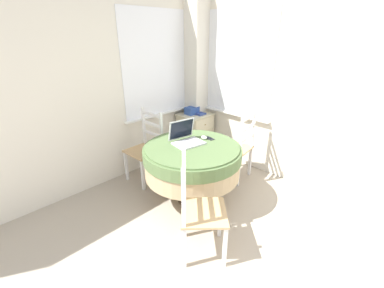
{
  "coord_description": "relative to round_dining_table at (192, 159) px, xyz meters",
  "views": [
    {
      "loc": [
        -0.76,
        0.07,
        1.89
      ],
      "look_at": [
        1.28,
        2.06,
        0.66
      ],
      "focal_mm": 24.0,
      "sensor_mm": 36.0,
      "label": 1
    }
  ],
  "objects": [
    {
      "name": "laptop",
      "position": [
        0.02,
        0.12,
        0.21
      ],
      "size": [
        0.38,
        0.35,
        0.26
      ],
      "color": "silver",
      "rests_on": "round_dining_table"
    },
    {
      "name": "corner_room_shell",
      "position": [
        0.29,
        0.06,
        0.72
      ],
      "size": [
        4.66,
        4.92,
        2.55
      ],
      "color": "silver",
      "rests_on": "ground_plane"
    },
    {
      "name": "round_dining_table",
      "position": [
        0.0,
        0.0,
        0.0
      ],
      "size": [
        1.12,
        1.12,
        0.72
      ],
      "color": "#4C3D2D",
      "rests_on": "ground_plane"
    },
    {
      "name": "cell_phone",
      "position": [
        0.3,
        0.0,
        0.16
      ],
      "size": [
        0.07,
        0.13,
        0.01
      ],
      "color": "#2D2D33",
      "rests_on": "round_dining_table"
    },
    {
      "name": "book_on_cabinet",
      "position": [
        1.02,
        0.84,
        0.15
      ],
      "size": [
        0.15,
        0.19,
        0.02
      ],
      "color": "#33478C",
      "rests_on": "corner_cabinet"
    },
    {
      "name": "storage_box",
      "position": [
        0.95,
        0.93,
        0.19
      ],
      "size": [
        0.2,
        0.15,
        0.11
      ],
      "color": "#2D4C93",
      "rests_on": "corner_cabinet"
    },
    {
      "name": "dining_chair_near_right_window",
      "position": [
        0.81,
        -0.06,
        -0.1
      ],
      "size": [
        0.47,
        0.45,
        0.97
      ],
      "color": "tan",
      "rests_on": "ground_plane"
    },
    {
      "name": "corner_cabinet",
      "position": [
        0.99,
        0.89,
        -0.21
      ],
      "size": [
        0.49,
        0.45,
        0.7
      ],
      "color": "beige",
      "rests_on": "ground_plane"
    },
    {
      "name": "dining_chair_near_back_window",
      "position": [
        -0.07,
        0.8,
        -0.1
      ],
      "size": [
        0.41,
        0.43,
        0.97
      ],
      "color": "tan",
      "rests_on": "ground_plane"
    },
    {
      "name": "computer_mouse",
      "position": [
        0.25,
        0.04,
        0.18
      ],
      "size": [
        0.05,
        0.08,
        0.04
      ],
      "color": "white",
      "rests_on": "round_dining_table"
    },
    {
      "name": "dining_chair_camera_near",
      "position": [
        -0.54,
        -0.6,
        -0.1
      ],
      "size": [
        0.58,
        0.58,
        0.97
      ],
      "color": "tan",
      "rests_on": "ground_plane"
    }
  ]
}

